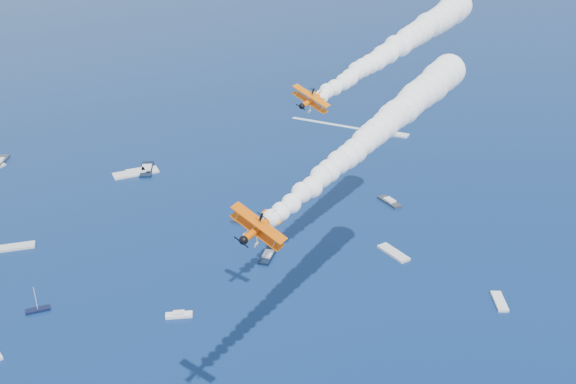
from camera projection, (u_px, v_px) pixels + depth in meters
biplane_lead at (311, 101)px, 113.41m from camera, size 9.19×10.20×7.05m
biplane_trail at (259, 228)px, 87.99m from camera, size 10.88×12.03×8.42m
smoke_trail_lead at (400, 44)px, 137.58m from camera, size 71.49×57.66×12.10m
smoke_trail_trail at (377, 131)px, 112.34m from camera, size 71.53×58.53×12.10m
spectator_boats at (70, 234)px, 191.56m from camera, size 235.59×169.49×0.70m
boat_wakes at (27, 260)px, 179.68m from camera, size 225.11×141.77×0.04m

